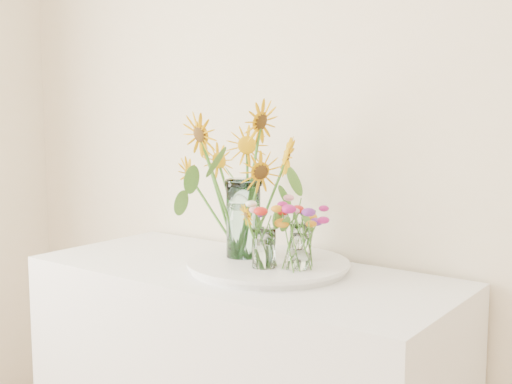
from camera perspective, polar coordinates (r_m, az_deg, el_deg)
tray at (r=2.05m, az=1.10°, el=-6.64°), size 0.49×0.49×0.02m
mason_jar at (r=2.08m, az=-1.14°, el=-2.40°), size 0.15×0.15×0.26m
sunflower_bouquet at (r=2.07m, az=-1.15°, el=1.02°), size 0.94×0.94×0.51m
small_vase_a at (r=1.95m, az=0.70°, el=-5.08°), size 0.07×0.07×0.12m
wildflower_posy_a at (r=1.94m, az=0.70°, el=-3.78°), size 0.20×0.20×0.21m
small_vase_b at (r=1.93m, az=3.72°, el=-5.36°), size 0.10×0.10×0.11m
wildflower_posy_b at (r=1.92m, az=3.73°, el=-4.05°), size 0.20×0.20×0.20m
small_vase_c at (r=2.06m, az=3.99°, el=-4.48°), size 0.08×0.08×0.12m
wildflower_posy_c at (r=2.05m, az=4.00°, el=-3.25°), size 0.20×0.20×0.21m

